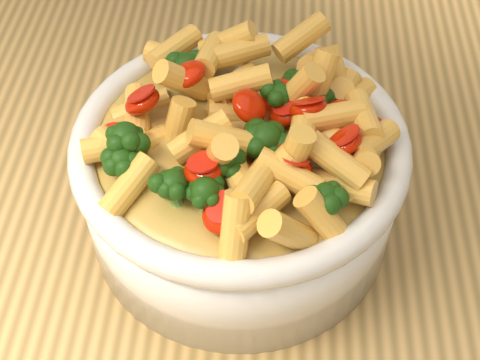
{
  "coord_description": "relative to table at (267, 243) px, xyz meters",
  "views": [
    {
      "loc": [
        -0.0,
        -0.37,
        1.32
      ],
      "look_at": [
        -0.02,
        -0.05,
        0.95
      ],
      "focal_mm": 50.0,
      "sensor_mm": 36.0,
      "label": 1
    }
  ],
  "objects": [
    {
      "name": "table",
      "position": [
        0.0,
        0.0,
        0.0
      ],
      "size": [
        1.2,
        0.8,
        0.9
      ],
      "color": "tan",
      "rests_on": "ground"
    },
    {
      "name": "pasta_salad",
      "position": [
        -0.02,
        -0.05,
        0.21
      ],
      "size": [
        0.18,
        0.18,
        0.04
      ],
      "color": "#FDBE4F",
      "rests_on": "serving_bowl"
    },
    {
      "name": "serving_bowl",
      "position": [
        -0.02,
        -0.05,
        0.15
      ],
      "size": [
        0.23,
        0.23,
        0.1
      ],
      "color": "silver",
      "rests_on": "table"
    }
  ]
}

